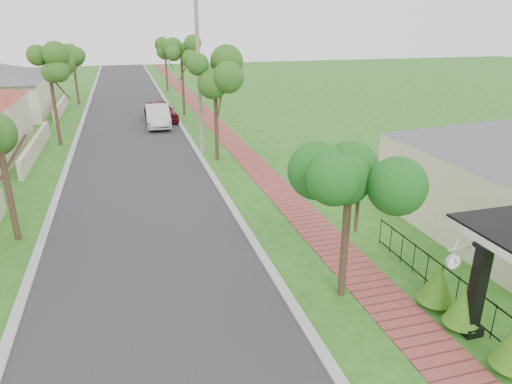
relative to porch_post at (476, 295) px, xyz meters
name	(u,v)px	position (x,y,z in m)	size (l,w,h in m)	color
ground	(287,340)	(-4.55, 1.00, -1.12)	(160.00, 160.00, 0.00)	#1F6417
road	(134,148)	(-7.55, 21.00, -1.12)	(7.00, 120.00, 0.02)	#28282B
kerb_right	(192,144)	(-3.90, 21.00, -1.12)	(0.30, 120.00, 0.10)	#9E9E99
kerb_left	(72,152)	(-11.20, 21.00, -1.12)	(0.30, 120.00, 0.10)	#9E9E99
sidewalk	(231,141)	(-1.30, 21.00, -1.12)	(1.50, 120.00, 0.03)	#99413D
porch_post	(476,295)	(0.00, 0.00, 0.00)	(0.48, 0.48, 2.52)	black
picket_fence	(457,292)	(0.35, 1.00, -0.59)	(0.03, 8.02, 1.00)	black
street_trees	(127,64)	(-7.42, 27.84, 3.42)	(10.70, 37.65, 5.89)	#382619
hedge_row	(468,311)	(-0.10, 0.06, -0.47)	(0.87, 3.52, 1.60)	#2C6614
parked_car_red	(161,111)	(-5.18, 28.87, -0.33)	(1.87, 4.64, 1.58)	#590D16
parked_car_white	(158,116)	(-5.55, 26.82, -0.33)	(1.68, 4.82, 1.59)	silver
near_tree	(351,165)	(-2.35, 2.50, 2.79)	(1.92, 1.92, 4.92)	#382619
utility_pole	(199,76)	(-3.65, 18.64, 3.42)	(1.20, 0.24, 8.95)	gray
station_clock	(454,260)	(-0.49, 0.40, 0.83)	(0.65, 0.13, 0.55)	silver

